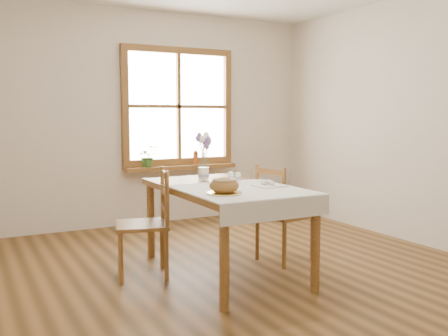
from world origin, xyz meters
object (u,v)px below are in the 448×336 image
at_px(chair_left, 142,223).
at_px(bread_plate, 224,193).
at_px(chair_right, 285,213).
at_px(dining_table, 224,196).
at_px(flower_vase, 204,174).

height_order(chair_left, bread_plate, chair_left).
xyz_separation_m(chair_right, bread_plate, (-0.90, -0.50, 0.32)).
distance_m(chair_left, chair_right, 1.31).
xyz_separation_m(dining_table, flower_vase, (0.02, 0.43, 0.14)).
bearing_deg(flower_vase, chair_right, -30.88).
relative_size(chair_left, flower_vase, 8.50).
bearing_deg(bread_plate, flower_vase, 73.87).
bearing_deg(dining_table, chair_right, 4.38).
xyz_separation_m(dining_table, bread_plate, (-0.24, -0.45, 0.10)).
relative_size(chair_left, bread_plate, 3.52).
distance_m(dining_table, chair_right, 0.70).
bearing_deg(chair_right, flower_vase, 49.73).
height_order(dining_table, chair_right, chair_right).
xyz_separation_m(chair_right, flower_vase, (-0.64, 0.38, 0.36)).
xyz_separation_m(dining_table, chair_right, (0.66, 0.05, -0.22)).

